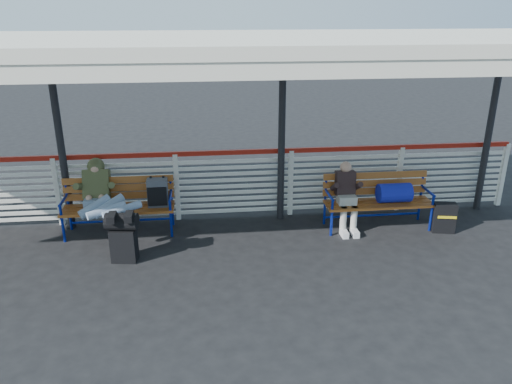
{
  "coord_description": "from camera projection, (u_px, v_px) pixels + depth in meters",
  "views": [
    {
      "loc": [
        0.46,
        -6.32,
        3.58
      ],
      "look_at": [
        1.28,
        1.0,
        0.8
      ],
      "focal_mm": 35.0,
      "sensor_mm": 36.0,
      "label": 1
    }
  ],
  "objects": [
    {
      "name": "fence",
      "position": [
        177.0,
        184.0,
        8.63
      ],
      "size": [
        12.08,
        0.08,
        1.24
      ],
      "color": "silver",
      "rests_on": "ground"
    },
    {
      "name": "bench_left",
      "position": [
        131.0,
        198.0,
        8.17
      ],
      "size": [
        1.8,
        0.56,
        0.93
      ],
      "color": "#AE5521",
      "rests_on": "ground"
    },
    {
      "name": "traveler_man",
      "position": [
        105.0,
        202.0,
        7.79
      ],
      "size": [
        0.94,
        1.63,
        0.77
      ],
      "color": "#94AFC7",
      "rests_on": "ground"
    },
    {
      "name": "companion_person",
      "position": [
        346.0,
        196.0,
        8.28
      ],
      "size": [
        0.32,
        0.66,
        1.15
      ],
      "color": "#B5B1A4",
      "rests_on": "ground"
    },
    {
      "name": "bench_right",
      "position": [
        385.0,
        194.0,
        8.36
      ],
      "size": [
        1.8,
        0.56,
        0.92
      ],
      "color": "#AE5521",
      "rests_on": "ground"
    },
    {
      "name": "ground",
      "position": [
        174.0,
        272.0,
        7.09
      ],
      "size": [
        60.0,
        60.0,
        0.0
      ],
      "primitive_type": "plane",
      "color": "black",
      "rests_on": "ground"
    },
    {
      "name": "canopy",
      "position": [
        164.0,
        46.0,
        6.83
      ],
      "size": [
        12.6,
        3.6,
        3.16
      ],
      "color": "silver",
      "rests_on": "ground"
    },
    {
      "name": "suitcase_side",
      "position": [
        444.0,
        218.0,
        8.29
      ],
      "size": [
        0.39,
        0.28,
        0.5
      ],
      "rotation": [
        0.0,
        0.0,
        -0.19
      ],
      "color": "black",
      "rests_on": "ground"
    },
    {
      "name": "luggage_stack",
      "position": [
        123.0,
        235.0,
        7.28
      ],
      "size": [
        0.49,
        0.32,
        0.76
      ],
      "rotation": [
        0.0,
        0.0,
        -0.14
      ],
      "color": "black",
      "rests_on": "ground"
    }
  ]
}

